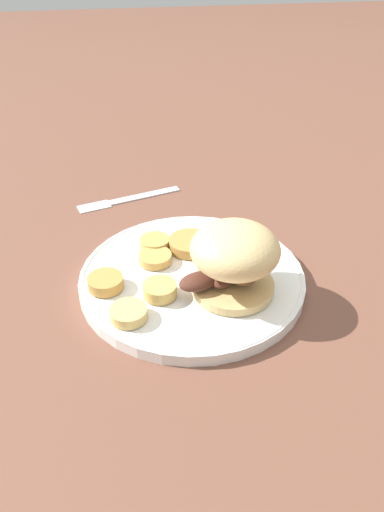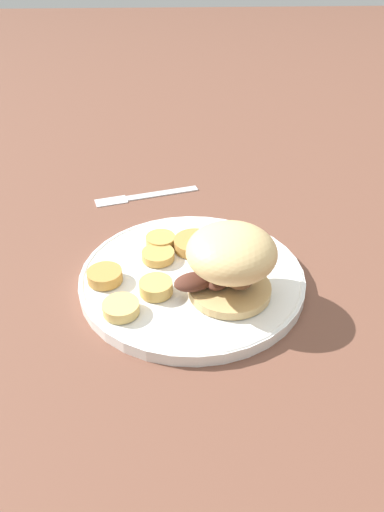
# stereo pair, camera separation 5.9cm
# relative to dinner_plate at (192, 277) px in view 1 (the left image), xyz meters

# --- Properties ---
(ground_plane) EXTENTS (4.00, 4.00, 0.00)m
(ground_plane) POSITION_rel_dinner_plate_xyz_m (0.00, 0.00, -0.01)
(ground_plane) COLOR brown
(dinner_plate) EXTENTS (0.27, 0.27, 0.02)m
(dinner_plate) POSITION_rel_dinner_plate_xyz_m (0.00, 0.00, 0.00)
(dinner_plate) COLOR white
(dinner_plate) RESTS_ON ground_plane
(sandwich) EXTENTS (0.10, 0.11, 0.08)m
(sandwich) POSITION_rel_dinner_plate_xyz_m (0.04, 0.04, 0.05)
(sandwich) COLOR tan
(sandwich) RESTS_ON dinner_plate
(potato_round_0) EXTENTS (0.04, 0.04, 0.01)m
(potato_round_0) POSITION_rel_dinner_plate_xyz_m (0.01, -0.10, 0.01)
(potato_round_0) COLOR #BC8942
(potato_round_0) RESTS_ON dinner_plate
(potato_round_1) EXTENTS (0.04, 0.04, 0.01)m
(potato_round_1) POSITION_rel_dinner_plate_xyz_m (0.07, -0.08, 0.01)
(potato_round_1) COLOR #DBB766
(potato_round_1) RESTS_ON dinner_plate
(potato_round_2) EXTENTS (0.04, 0.04, 0.01)m
(potato_round_2) POSITION_rel_dinner_plate_xyz_m (-0.06, -0.04, 0.01)
(potato_round_2) COLOR tan
(potato_round_2) RESTS_ON dinner_plate
(potato_round_3) EXTENTS (0.04, 0.04, 0.01)m
(potato_round_3) POSITION_rel_dinner_plate_xyz_m (-0.03, -0.04, 0.01)
(potato_round_3) COLOR tan
(potato_round_3) RESTS_ON dinner_plate
(potato_round_4) EXTENTS (0.04, 0.04, 0.01)m
(potato_round_4) POSITION_rel_dinner_plate_xyz_m (0.03, -0.04, 0.01)
(potato_round_4) COLOR tan
(potato_round_4) RESTS_ON dinner_plate
(potato_round_5) EXTENTS (0.06, 0.06, 0.01)m
(potato_round_5) POSITION_rel_dinner_plate_xyz_m (-0.05, 0.01, 0.01)
(potato_round_5) COLOR #BC8942
(potato_round_5) RESTS_ON dinner_plate
(fork) EXTENTS (0.06, 0.17, 0.00)m
(fork) POSITION_rel_dinner_plate_xyz_m (-0.23, -0.06, -0.01)
(fork) COLOR silver
(fork) RESTS_ON ground_plane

